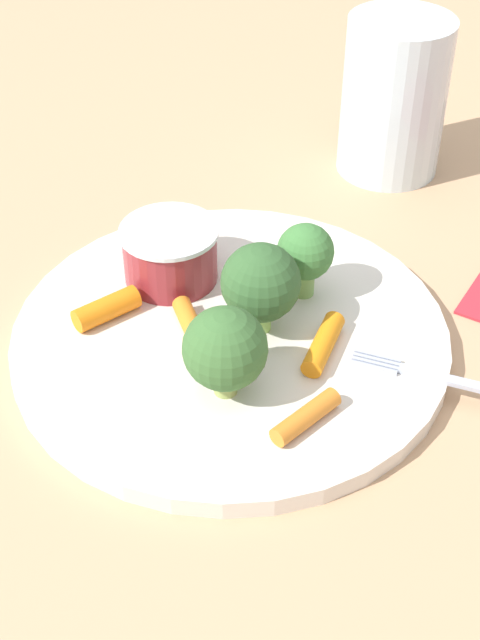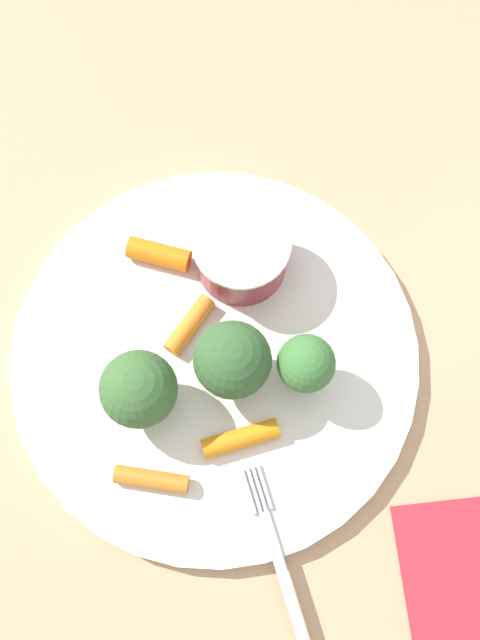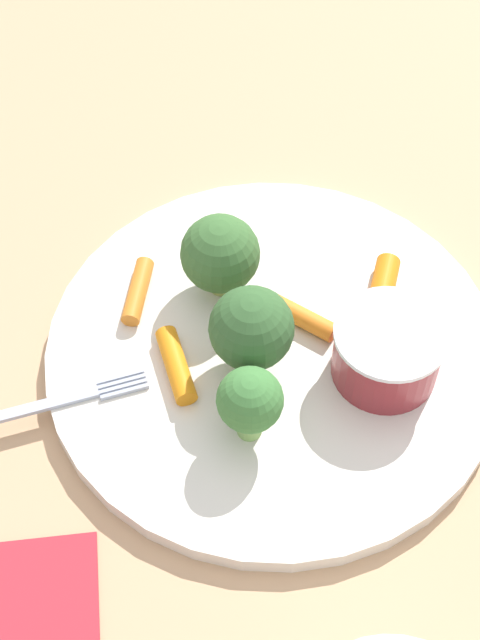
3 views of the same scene
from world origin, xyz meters
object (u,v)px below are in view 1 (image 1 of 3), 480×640
at_px(carrot_stick_1, 191,324).
at_px(drinking_glass, 394,97).
at_px(sauce_cup, 170,254).
at_px(broccoli_floret_2, 261,283).
at_px(broccoli_floret_1, 225,349).
at_px(carrot_stick_2, 323,344).
at_px(broccoli_floret_0, 305,254).
at_px(plate, 230,337).
at_px(carrot_stick_0, 107,309).
at_px(carrot_stick_3, 306,417).

relative_size(carrot_stick_1, drinking_glass, 0.35).
distance_m(sauce_cup, broccoli_floret_2, 0.08).
bearing_deg(drinking_glass, broccoli_floret_1, 99.89).
bearing_deg(carrot_stick_2, broccoli_floret_0, -46.38).
height_order(plate, broccoli_floret_2, broccoli_floret_2).
bearing_deg(broccoli_floret_0, carrot_stick_0, 46.49).
bearing_deg(carrot_stick_3, broccoli_floret_2, -38.83).
height_order(plate, carrot_stick_2, carrot_stick_2).
xyz_separation_m(broccoli_floret_1, carrot_stick_1, (0.05, -0.03, -0.03)).
xyz_separation_m(broccoli_floret_1, broccoli_floret_2, (0.01, -0.06, 0.00)).
relative_size(broccoli_floret_1, drinking_glass, 0.46).
relative_size(broccoli_floret_2, carrot_stick_1, 1.39).
xyz_separation_m(broccoli_floret_1, carrot_stick_0, (0.10, -0.01, -0.02)).
bearing_deg(carrot_stick_0, sauce_cup, -97.13).
bearing_deg(carrot_stick_1, drinking_glass, -89.25).
bearing_deg(carrot_stick_0, broccoli_floret_2, -150.69).
bearing_deg(broccoli_floret_0, drinking_glass, -78.30).
bearing_deg(plate, carrot_stick_1, 40.27).
height_order(broccoli_floret_0, broccoli_floret_2, broccoli_floret_2).
xyz_separation_m(broccoli_floret_0, carrot_stick_1, (0.04, 0.07, -0.02)).
xyz_separation_m(sauce_cup, broccoli_floret_2, (-0.08, 0.01, 0.02)).
xyz_separation_m(carrot_stick_1, carrot_stick_2, (-0.08, -0.03, 0.00)).
distance_m(sauce_cup, carrot_stick_3, 0.15).
height_order(broccoli_floret_1, drinking_glass, drinking_glass).
height_order(sauce_cup, carrot_stick_2, sauce_cup).
distance_m(plate, sauce_cup, 0.07).
height_order(broccoli_floret_2, carrot_stick_0, broccoli_floret_2).
bearing_deg(drinking_glass, carrot_stick_1, 90.75).
xyz_separation_m(broccoli_floret_2, carrot_stick_3, (-0.07, 0.05, -0.03)).
bearing_deg(broccoli_floret_1, plate, -57.43).
xyz_separation_m(plate, carrot_stick_1, (0.02, 0.02, 0.01)).
bearing_deg(broccoli_floret_1, carrot_stick_0, -6.04).
bearing_deg(broccoli_floret_1, sauce_cup, -35.86).
bearing_deg(carrot_stick_2, broccoli_floret_2, 3.93).
bearing_deg(carrot_stick_2, carrot_stick_0, 21.45).
height_order(carrot_stick_0, carrot_stick_1, carrot_stick_0).
xyz_separation_m(broccoli_floret_1, carrot_stick_3, (-0.05, -0.00, -0.03)).
distance_m(broccoli_floret_0, broccoli_floret_2, 0.04).
height_order(plate, carrot_stick_0, carrot_stick_0).
xyz_separation_m(carrot_stick_1, carrot_stick_3, (-0.10, 0.03, -0.00)).
distance_m(broccoli_floret_2, carrot_stick_2, 0.05).
xyz_separation_m(carrot_stick_0, carrot_stick_1, (-0.05, -0.02, -0.00)).
height_order(carrot_stick_1, drinking_glass, drinking_glass).
relative_size(broccoli_floret_1, carrot_stick_0, 1.33).
height_order(carrot_stick_0, carrot_stick_3, carrot_stick_0).
bearing_deg(drinking_glass, carrot_stick_0, 80.52).
xyz_separation_m(broccoli_floret_0, drinking_glass, (0.04, -0.19, 0.02)).
distance_m(broccoli_floret_2, carrot_stick_3, 0.09).
bearing_deg(carrot_stick_1, broccoli_floret_2, -140.05).
height_order(plate, carrot_stick_3, carrot_stick_3).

